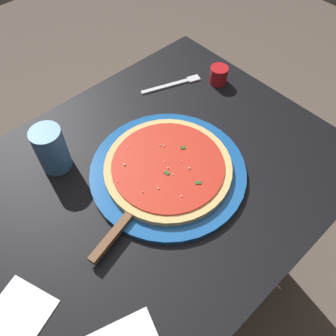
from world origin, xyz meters
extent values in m
plane|color=brown|center=(0.00, 0.00, 0.00)|extent=(5.00, 5.00, 0.00)
cube|color=black|center=(0.40, -0.30, 0.37)|extent=(0.06, 0.06, 0.74)
cube|color=black|center=(-0.40, 0.30, 0.37)|extent=(0.06, 0.06, 0.74)
cube|color=black|center=(0.40, 0.30, 0.37)|extent=(0.06, 0.06, 0.74)
cube|color=black|center=(0.00, 0.00, 0.75)|extent=(0.95, 0.73, 0.03)
cylinder|color=#195199|center=(0.04, -0.02, 0.77)|extent=(0.38, 0.38, 0.01)
cylinder|color=#DBB26B|center=(0.04, -0.02, 0.79)|extent=(0.31, 0.31, 0.02)
cylinder|color=red|center=(0.04, -0.02, 0.80)|extent=(0.27, 0.27, 0.00)
sphere|color=#EFEACC|center=(0.00, 0.08, 0.80)|extent=(0.00, 0.00, 0.00)
sphere|color=#EFEACC|center=(0.04, -0.01, 0.80)|extent=(0.00, 0.00, 0.00)
sphere|color=#EFEACC|center=(-0.06, -0.04, 0.80)|extent=(0.00, 0.00, 0.00)
sphere|color=#EFEACC|center=(0.07, -0.04, 0.80)|extent=(0.00, 0.00, 0.00)
sphere|color=#EFEACC|center=(0.06, 0.04, 0.80)|extent=(0.00, 0.00, 0.00)
sphere|color=#EFEACC|center=(0.07, -0.06, 0.80)|extent=(0.00, 0.00, 0.00)
sphere|color=#EFEACC|center=(0.03, -0.05, 0.80)|extent=(0.00, 0.00, 0.00)
sphere|color=#EFEACC|center=(0.07, 0.03, 0.80)|extent=(0.00, 0.00, 0.00)
sphere|color=#EFEACC|center=(-0.02, -0.06, 0.80)|extent=(0.00, 0.00, 0.00)
sphere|color=#EFEACC|center=(-0.04, 0.05, 0.80)|extent=(0.01, 0.01, 0.01)
sphere|color=#EFEACC|center=(-0.08, 0.02, 0.80)|extent=(0.00, 0.00, 0.00)
sphere|color=#EFEACC|center=(0.00, -0.10, 0.80)|extent=(0.00, 0.00, 0.00)
sphere|color=#EFEACC|center=(0.03, -0.03, 0.80)|extent=(0.00, 0.00, 0.00)
cube|color=#23561E|center=(0.02, -0.04, 0.80)|extent=(0.01, 0.01, 0.00)
cube|color=#23561E|center=(0.05, -0.10, 0.80)|extent=(0.01, 0.01, 0.00)
cube|color=#23561E|center=(0.10, -0.01, 0.80)|extent=(0.01, 0.01, 0.00)
cube|color=silver|center=(-0.06, -0.04, 0.78)|extent=(0.10, 0.09, 0.00)
cube|color=brown|center=(-0.17, -0.07, 0.79)|extent=(0.13, 0.05, 0.01)
cylinder|color=teal|center=(-0.15, 0.18, 0.83)|extent=(0.07, 0.07, 0.12)
cylinder|color=#B2191E|center=(0.38, 0.13, 0.79)|extent=(0.05, 0.05, 0.05)
cube|color=white|center=(-0.39, -0.07, 0.77)|extent=(0.14, 0.14, 0.00)
cube|color=silver|center=(0.24, 0.22, 0.77)|extent=(0.14, 0.06, 0.00)
cube|color=silver|center=(0.33, 0.19, 0.77)|extent=(0.04, 0.03, 0.00)
camera|label=1|loc=(-0.29, -0.38, 1.45)|focal=36.97mm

